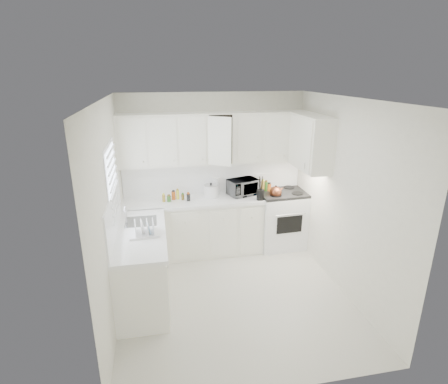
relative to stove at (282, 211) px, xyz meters
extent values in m
plane|color=silver|center=(-1.12, -1.30, -0.63)|extent=(3.20, 3.20, 0.00)
plane|color=white|center=(-1.12, -1.30, 1.97)|extent=(3.20, 3.20, 0.00)
plane|color=white|center=(-1.12, 0.30, 0.67)|extent=(3.00, 0.00, 3.00)
plane|color=white|center=(-1.12, -2.90, 0.67)|extent=(3.00, 0.00, 3.00)
plane|color=white|center=(-2.62, -1.30, 0.67)|extent=(0.00, 3.20, 3.20)
plane|color=white|center=(0.38, -1.30, 0.67)|extent=(0.00, 3.20, 3.20)
cube|color=white|center=(-1.51, -0.01, 0.30)|extent=(2.24, 0.64, 0.05)
cube|color=white|center=(-2.31, -1.10, 0.30)|extent=(0.64, 1.62, 0.05)
cube|color=white|center=(-1.12, 0.29, 0.60)|extent=(2.98, 0.02, 0.55)
cube|color=white|center=(-2.61, -1.10, 0.60)|extent=(0.02, 1.60, 0.55)
imported|color=gray|center=(-0.67, 0.07, 0.48)|extent=(0.54, 0.41, 0.32)
cylinder|color=white|center=(-1.09, 0.22, 0.46)|extent=(0.12, 0.12, 0.27)
cylinder|color=olive|center=(-1.97, 0.12, 0.39)|extent=(0.06, 0.06, 0.13)
cylinder|color=#326521|center=(-1.90, 0.03, 0.39)|extent=(0.06, 0.06, 0.13)
cylinder|color=#CB5A1B|center=(-1.82, 0.12, 0.39)|extent=(0.06, 0.06, 0.13)
cylinder|color=yellow|center=(-1.75, 0.03, 0.39)|extent=(0.06, 0.06, 0.13)
cylinder|color=brown|center=(-1.67, 0.12, 0.39)|extent=(0.06, 0.06, 0.13)
cylinder|color=black|center=(-1.60, 0.03, 0.39)|extent=(0.06, 0.06, 0.13)
cylinder|color=#CB5A1B|center=(-0.54, 0.16, 0.42)|extent=(0.06, 0.06, 0.19)
cylinder|color=yellow|center=(-0.49, 0.10, 0.42)|extent=(0.06, 0.06, 0.19)
cylinder|color=brown|center=(-0.43, 0.16, 0.42)|extent=(0.06, 0.06, 0.19)
cylinder|color=black|center=(-0.38, 0.10, 0.42)|extent=(0.06, 0.06, 0.19)
cylinder|color=olive|center=(-0.32, 0.16, 0.42)|extent=(0.06, 0.06, 0.19)
cylinder|color=#326521|center=(-0.27, 0.10, 0.42)|extent=(0.06, 0.06, 0.19)
cylinder|color=#CB5A1B|center=(-0.21, 0.16, 0.42)|extent=(0.06, 0.06, 0.19)
camera|label=1|loc=(-2.05, -5.37, 2.26)|focal=28.49mm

